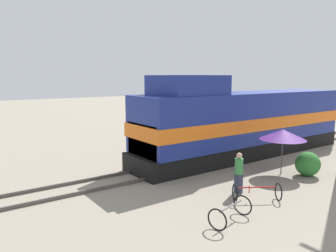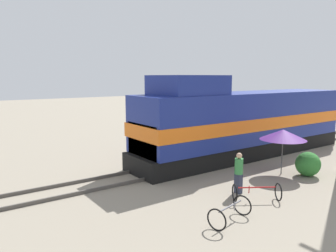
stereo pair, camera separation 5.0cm
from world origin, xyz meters
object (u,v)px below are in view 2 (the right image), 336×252
Objects in this scene: person_bystander at (239,171)px; locomotive at (242,122)px; vendor_umbrella at (283,135)px; bicycle_spare at (230,212)px; bicycle at (257,192)px.

locomotive is at bearing 131.08° from person_bystander.
locomotive is 3.88m from vendor_umbrella.
bicycle_spare is at bearing -68.51° from vendor_umbrella.
bicycle is at bearing -5.99° from person_bystander.
person_bystander reaches higher than bicycle_spare.
person_bystander is at bearing -64.81° from bicycle_spare.
vendor_umbrella is 1.28× the size of bicycle_spare.
person_bystander is 0.98× the size of bicycle_spare.
bicycle is at bearing -66.83° from vendor_umbrella.
bicycle is 2.32m from bicycle_spare.
bicycle_spare is at bearing -39.29° from bicycle.
vendor_umbrella is at bearing -18.00° from locomotive.
locomotive reaches higher than person_bystander.
person_bystander is (4.31, -4.94, -1.13)m from locomotive.
locomotive reaches higher than bicycle.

